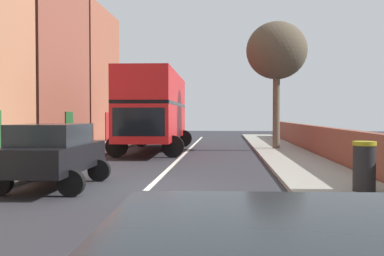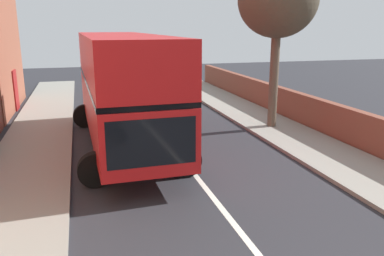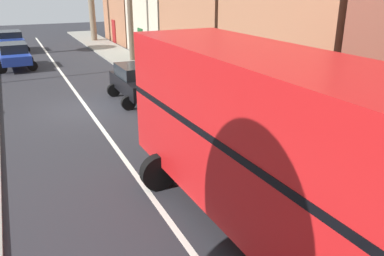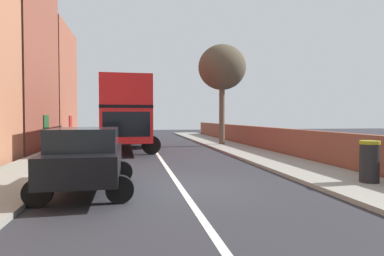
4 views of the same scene
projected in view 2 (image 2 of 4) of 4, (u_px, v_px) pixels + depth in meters
The scene contains 2 objects.
double_decker_bus at pixel (123, 84), 14.00m from camera, with size 3.73×10.30×4.06m.
street_tree_right_3 at pixel (278, 1), 15.88m from camera, with size 3.25×3.25×6.82m.
Camera 2 is at (-3.13, -2.41, 4.37)m, focal length 36.85 mm.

